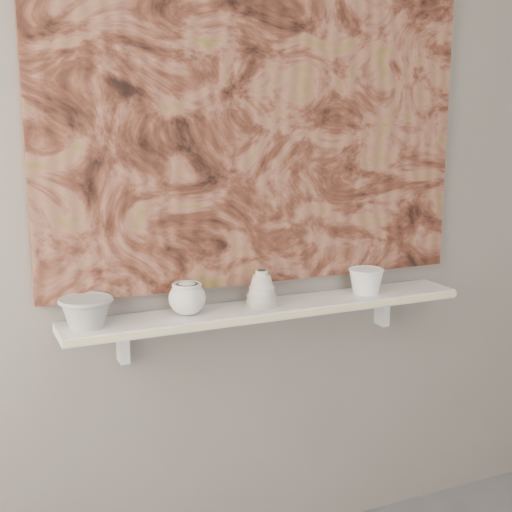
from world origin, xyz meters
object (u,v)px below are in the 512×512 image
shelf (271,309)px  painting (261,119)px  bell_vessel (262,288)px  bowl_grey (86,312)px  cup_cream (187,298)px  bowl_white (366,281)px

shelf → painting: 0.63m
shelf → bell_vessel: bell_vessel is taller
shelf → painting: (0.00, 0.08, 0.62)m
painting → bowl_grey: painting is taller
bowl_grey → cup_cream: 0.32m
bowl_grey → shelf: bearing=0.0°
shelf → bowl_white: bowl_white is taller
painting → bowl_white: (0.37, -0.08, -0.56)m
cup_cream → painting: bearing=15.3°
painting → bowl_grey: size_ratio=9.16×
cup_cream → bowl_white: 0.67m
bowl_grey → bell_vessel: size_ratio=1.35×
cup_cream → bell_vessel: (0.26, 0.00, 0.01)m
shelf → bowl_grey: (-0.61, 0.00, 0.06)m
painting → cup_cream: 0.63m
shelf → bowl_white: size_ratio=11.18×
painting → bowl_white: 0.68m
painting → bowl_white: painting is taller
shelf → bell_vessel: bearing=180.0°
cup_cream → bowl_white: bearing=0.0°
painting → cup_cream: bearing=-164.7°
bowl_grey → cup_cream: cup_cream is taller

